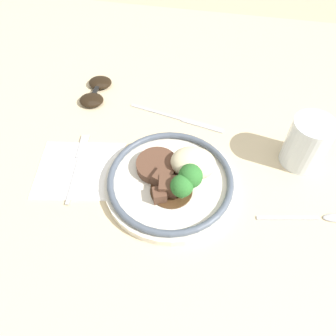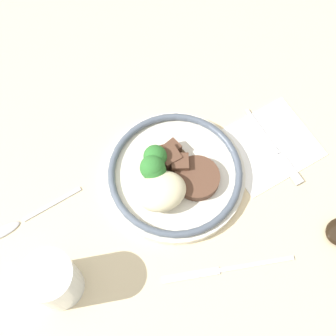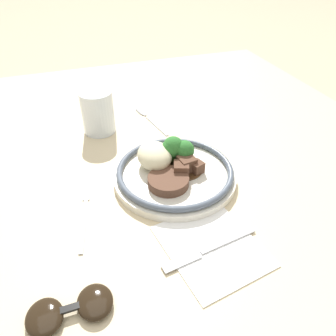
{
  "view_description": "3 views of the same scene",
  "coord_description": "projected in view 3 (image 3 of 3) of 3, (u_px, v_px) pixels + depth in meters",
  "views": [
    {
      "loc": [
        0.06,
        -0.39,
        0.54
      ],
      "look_at": [
        -0.01,
        -0.03,
        0.07
      ],
      "focal_mm": 35.0,
      "sensor_mm": 36.0,
      "label": 1
    },
    {
      "loc": [
        0.12,
        0.23,
        0.79
      ],
      "look_at": [
        0.01,
        -0.05,
        0.09
      ],
      "focal_mm": 50.0,
      "sensor_mm": 36.0,
      "label": 2
    },
    {
      "loc": [
        -0.47,
        0.13,
        0.45
      ],
      "look_at": [
        -0.02,
        -0.03,
        0.09
      ],
      "focal_mm": 35.0,
      "sensor_mm": 36.0,
      "label": 3
    }
  ],
  "objects": [
    {
      "name": "ground_plane",
      "position": [
        151.0,
        201.0,
        0.66
      ],
      "size": [
        8.0,
        8.0,
        0.0
      ],
      "primitive_type": "plane",
      "color": "tan"
    },
    {
      "name": "dining_table",
      "position": [
        150.0,
        193.0,
        0.65
      ],
      "size": [
        1.35,
        1.2,
        0.04
      ],
      "color": "beige",
      "rests_on": "ground"
    },
    {
      "name": "napkin",
      "position": [
        211.0,
        246.0,
        0.51
      ],
      "size": [
        0.18,
        0.16,
        0.0
      ],
      "color": "white",
      "rests_on": "dining_table"
    },
    {
      "name": "plate",
      "position": [
        173.0,
        169.0,
        0.64
      ],
      "size": [
        0.24,
        0.24,
        0.07
      ],
      "color": "silver",
      "rests_on": "dining_table"
    },
    {
      "name": "juice_glass",
      "position": [
        98.0,
        114.0,
        0.77
      ],
      "size": [
        0.08,
        0.08,
        0.1
      ],
      "color": "yellow",
      "rests_on": "dining_table"
    },
    {
      "name": "fork",
      "position": [
        202.0,
        253.0,
        0.5
      ],
      "size": [
        0.04,
        0.17,
        0.0
      ],
      "rotation": [
        0.0,
        0.0,
        1.72
      ],
      "color": "#ADADB2",
      "rests_on": "napkin"
    },
    {
      "name": "knife",
      "position": [
        86.0,
        203.0,
        0.59
      ],
      "size": [
        0.21,
        0.05,
        0.0
      ],
      "rotation": [
        0.0,
        0.0,
        -0.2
      ],
      "color": "#ADADB2",
      "rests_on": "dining_table"
    },
    {
      "name": "spoon",
      "position": [
        145.0,
        115.0,
        0.86
      ],
      "size": [
        0.17,
        0.04,
        0.01
      ],
      "rotation": [
        0.0,
        0.0,
        0.19
      ],
      "color": "#ADADB2",
      "rests_on": "dining_table"
    },
    {
      "name": "sunglasses",
      "position": [
        70.0,
        309.0,
        0.42
      ],
      "size": [
        0.06,
        0.11,
        0.02
      ],
      "rotation": [
        0.0,
        0.0,
        0.01
      ],
      "color": "black",
      "rests_on": "dining_table"
    }
  ]
}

